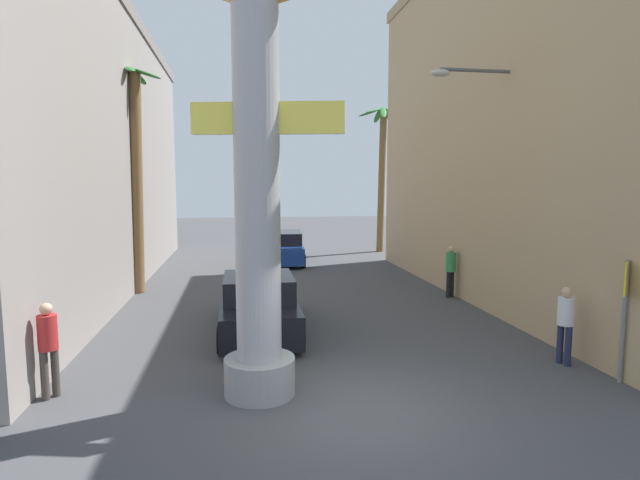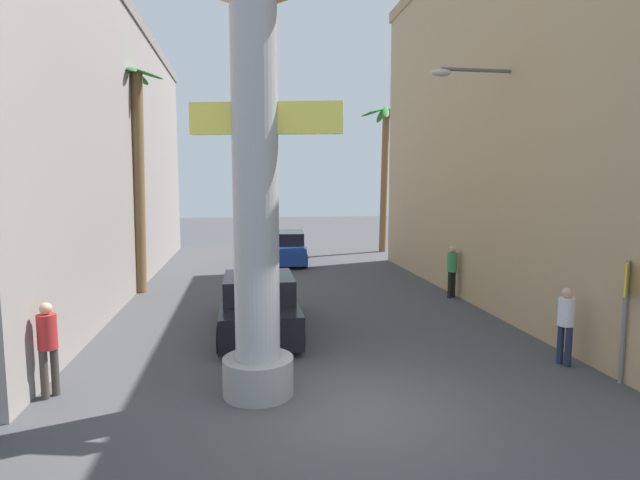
# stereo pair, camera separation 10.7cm
# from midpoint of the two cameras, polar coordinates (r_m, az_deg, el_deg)

# --- Properties ---
(ground_plane) EXTENTS (83.78, 83.78, 0.00)m
(ground_plane) POSITION_cam_midpoint_polar(r_m,az_deg,el_deg) (18.48, -3.07, -5.86)
(ground_plane) COLOR #424244
(building_left) EXTENTS (6.55, 23.38, 10.44)m
(building_left) POSITION_cam_midpoint_polar(r_m,az_deg,el_deg) (21.17, -29.00, 9.15)
(building_left) COLOR gray
(building_left) RESTS_ON ground
(building_right) EXTENTS (7.02, 18.01, 12.34)m
(building_right) POSITION_cam_midpoint_polar(r_m,az_deg,el_deg) (19.40, 25.56, 12.47)
(building_right) COLOR tan
(building_right) RESTS_ON ground
(neon_sign_pole) EXTENTS (3.07, 1.32, 10.02)m
(neon_sign_pole) POSITION_cam_midpoint_polar(r_m,az_deg,el_deg) (9.08, -7.55, 9.63)
(neon_sign_pole) COLOR #9E9EA3
(neon_sign_pole) RESTS_ON ground
(street_lamp) EXTENTS (2.72, 0.28, 7.17)m
(street_lamp) POSITION_cam_midpoint_polar(r_m,az_deg,el_deg) (15.15, 19.93, 7.70)
(street_lamp) COLOR #59595E
(street_lamp) RESTS_ON ground
(crossing_sign) EXTENTS (0.47, 0.47, 2.46)m
(crossing_sign) POSITION_cam_midpoint_polar(r_m,az_deg,el_deg) (11.46, 31.25, -6.14)
(crossing_sign) COLOR slate
(crossing_sign) RESTS_ON ground
(car_lead) EXTENTS (2.05, 4.95, 1.56)m
(car_lead) POSITION_cam_midpoint_polar(r_m,az_deg,el_deg) (13.54, -7.28, -7.40)
(car_lead) COLOR black
(car_lead) RESTS_ON ground
(car_far) EXTENTS (2.27, 4.73, 1.56)m
(car_far) POSITION_cam_midpoint_polar(r_m,az_deg,el_deg) (25.05, -4.26, -0.92)
(car_far) COLOR black
(car_far) RESTS_ON ground
(palm_tree_far_right) EXTENTS (2.77, 2.73, 8.34)m
(palm_tree_far_right) POSITION_cam_midpoint_polar(r_m,az_deg,el_deg) (29.27, 6.98, 8.63)
(palm_tree_far_right) COLOR brown
(palm_tree_far_right) RESTS_ON ground
(palm_tree_mid_left) EXTENTS (2.41, 2.37, 8.10)m
(palm_tree_mid_left) POSITION_cam_midpoint_polar(r_m,az_deg,el_deg) (19.23, -20.58, 8.07)
(palm_tree_mid_left) COLOR brown
(palm_tree_mid_left) RESTS_ON ground
(pedestrian_mid_right) EXTENTS (0.46, 0.46, 1.80)m
(pedestrian_mid_right) POSITION_cam_midpoint_polar(r_m,az_deg,el_deg) (17.87, 14.54, -3.04)
(pedestrian_mid_right) COLOR black
(pedestrian_mid_right) RESTS_ON ground
(pedestrian_by_sign) EXTENTS (0.42, 0.42, 1.71)m
(pedestrian_by_sign) POSITION_cam_midpoint_polar(r_m,az_deg,el_deg) (12.14, 26.02, -8.16)
(pedestrian_by_sign) COLOR #1E233F
(pedestrian_by_sign) RESTS_ON ground
(pedestrian_curb_left) EXTENTS (0.48, 0.48, 1.78)m
(pedestrian_curb_left) POSITION_cam_midpoint_polar(r_m,az_deg,el_deg) (10.53, -28.90, -10.24)
(pedestrian_curb_left) COLOR #3F3833
(pedestrian_curb_left) RESTS_ON ground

